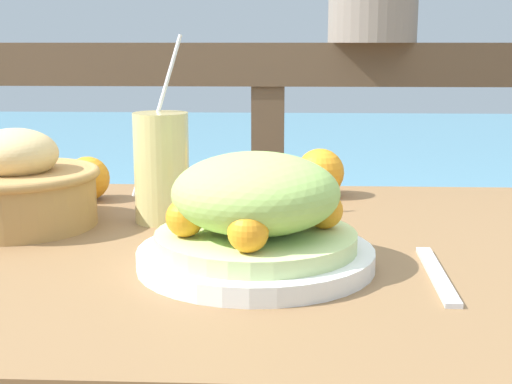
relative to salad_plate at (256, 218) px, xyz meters
name	(u,v)px	position (x,y,z in m)	size (l,w,h in m)	color
patio_table	(250,342)	(-0.01, 0.09, -0.18)	(0.92, 0.71, 0.75)	olive
railing_fence	(268,182)	(-0.01, 0.81, -0.12)	(2.80, 0.08, 0.98)	brown
sea_backdrop	(280,181)	(-0.01, 3.31, -0.60)	(12.00, 4.00, 0.40)	#568EA8
salad_plate	(256,218)	(0.00, 0.00, 0.00)	(0.25, 0.25, 0.12)	white
drink_glass	(162,167)	(-0.13, 0.19, 0.02)	(0.08, 0.07, 0.24)	#DBCC7F
bread_basket	(17,187)	(-0.32, 0.16, 0.00)	(0.21, 0.21, 0.13)	#AD7F47
fork	(437,274)	(0.19, -0.03, -0.05)	(0.02, 0.18, 0.00)	silver
orange_near_basket	(88,178)	(-0.27, 0.31, -0.02)	(0.07, 0.07, 0.07)	orange
orange_near_glass	(320,173)	(0.08, 0.36, -0.02)	(0.07, 0.07, 0.07)	orange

